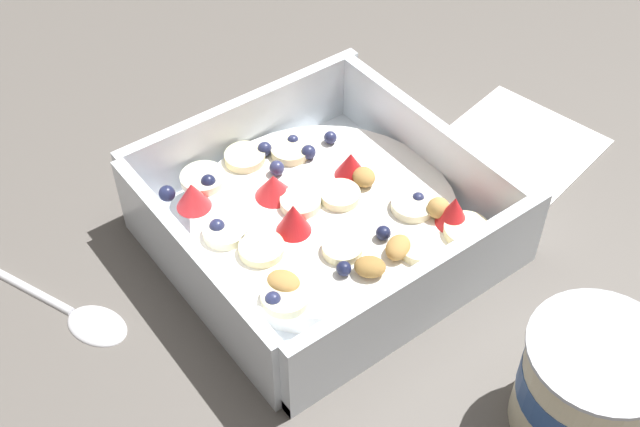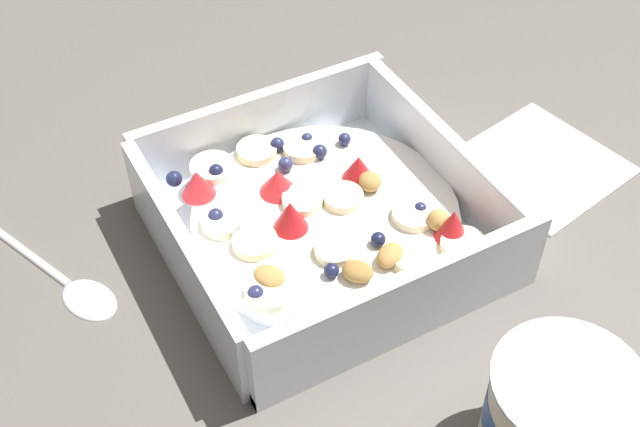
% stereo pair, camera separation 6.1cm
% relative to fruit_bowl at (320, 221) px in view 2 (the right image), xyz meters
% --- Properties ---
extents(ground_plane, '(2.40, 2.40, 0.00)m').
position_rel_fruit_bowl_xyz_m(ground_plane, '(-0.01, 0.01, -0.02)').
color(ground_plane, '#56514C').
extents(fruit_bowl, '(0.23, 0.23, 0.07)m').
position_rel_fruit_bowl_xyz_m(fruit_bowl, '(0.00, 0.00, 0.00)').
color(fruit_bowl, white).
rests_on(fruit_bowl, ground).
extents(spoon, '(0.08, 0.17, 0.01)m').
position_rel_fruit_bowl_xyz_m(spoon, '(0.19, -0.05, -0.02)').
color(spoon, silver).
rests_on(spoon, ground).
extents(yogurt_cup, '(0.09, 0.09, 0.08)m').
position_rel_fruit_bowl_xyz_m(yogurt_cup, '(-0.04, 0.23, 0.02)').
color(yogurt_cup, beige).
rests_on(yogurt_cup, ground).
extents(folded_napkin, '(0.14, 0.14, 0.01)m').
position_rel_fruit_bowl_xyz_m(folded_napkin, '(-0.21, 0.01, -0.02)').
color(folded_napkin, white).
rests_on(folded_napkin, ground).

